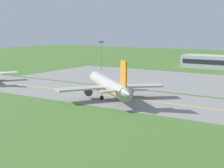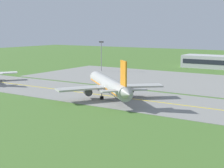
% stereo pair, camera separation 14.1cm
% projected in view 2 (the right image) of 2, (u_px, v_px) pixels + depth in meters
% --- Properties ---
extents(ground_plane, '(500.00, 500.00, 0.00)m').
position_uv_depth(ground_plane, '(114.00, 97.00, 106.04)').
color(ground_plane, '#47702D').
extents(taxiway_strip, '(240.00, 28.00, 0.10)m').
position_uv_depth(taxiway_strip, '(114.00, 97.00, 106.03)').
color(taxiway_strip, gray).
rests_on(taxiway_strip, ground).
extents(apron_pad, '(140.00, 52.00, 0.10)m').
position_uv_depth(apron_pad, '(193.00, 82.00, 135.50)').
color(apron_pad, gray).
rests_on(apron_pad, ground).
extents(taxiway_centreline, '(220.00, 0.60, 0.01)m').
position_uv_depth(taxiway_centreline, '(114.00, 97.00, 106.02)').
color(taxiway_centreline, yellow).
rests_on(taxiway_centreline, taxiway_strip).
extents(airplane_lead, '(32.44, 29.90, 12.70)m').
position_uv_depth(airplane_lead, '(109.00, 85.00, 103.39)').
color(airplane_lead, '#ADADA8').
rests_on(airplane_lead, ground).
extents(apron_light_mast, '(2.40, 0.50, 14.70)m').
position_uv_depth(apron_light_mast, '(101.00, 52.00, 169.02)').
color(apron_light_mast, gray).
rests_on(apron_light_mast, ground).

